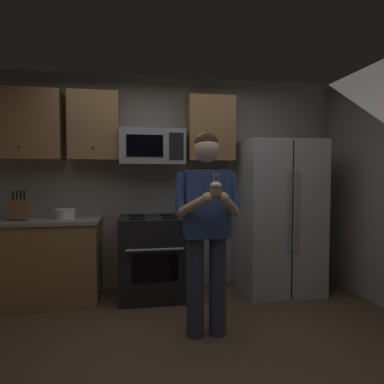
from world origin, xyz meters
The scene contains 11 objects.
ground_plane centered at (0.00, 0.00, 0.00)m, with size 6.00×6.00×0.00m, color brown.
wall_back centered at (0.00, 1.75, 1.30)m, with size 4.40×0.10×2.60m, color gray.
oven_range centered at (-0.15, 1.36, 0.46)m, with size 0.76×0.70×0.93m.
microwave centered at (-0.15, 1.48, 1.72)m, with size 0.74×0.41×0.40m.
refrigerator centered at (1.35, 1.32, 0.90)m, with size 0.90×0.75×1.80m.
cabinet_row_upper centered at (-0.72, 1.53, 1.95)m, with size 2.78×0.36×0.76m.
counter_left centered at (-1.45, 1.38, 0.46)m, with size 1.44×0.66×0.92m.
knife_block centered at (-1.56, 1.33, 1.03)m, with size 0.16×0.15×0.32m.
bowl_large_white centered at (-1.11, 1.38, 0.98)m, with size 0.23×0.23×0.11m.
person centered at (0.25, 0.32, 1.00)m, with size 0.60×0.48×1.76m.
cupcake centered at (0.25, 0.00, 1.29)m, with size 0.09×0.09×0.17m.
Camera 1 is at (-0.35, -2.49, 1.39)m, focal length 31.66 mm.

